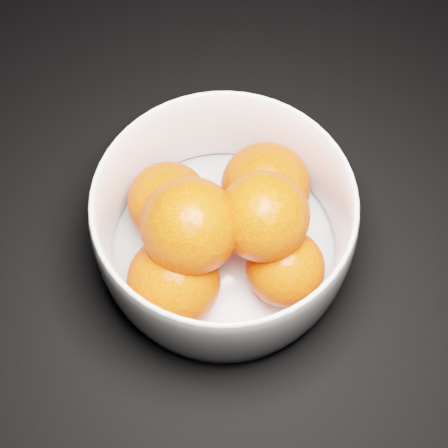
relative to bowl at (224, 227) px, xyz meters
name	(u,v)px	position (x,y,z in m)	size (l,w,h in m)	color
bowl	(224,227)	(0.00, 0.00, 0.00)	(0.24, 0.24, 0.12)	white
orange_pile	(222,227)	(0.00, 0.00, 0.01)	(0.21, 0.19, 0.13)	#E63B09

